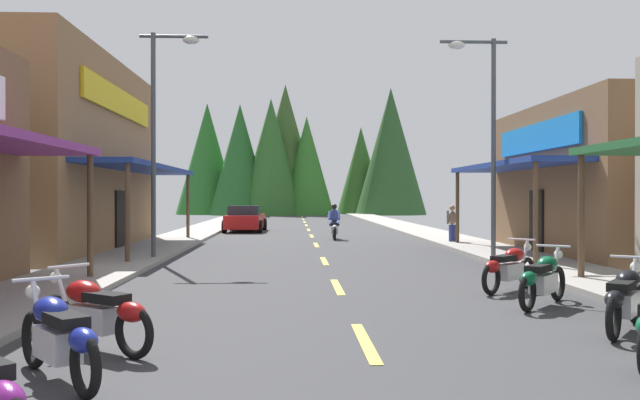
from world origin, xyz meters
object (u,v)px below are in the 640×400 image
motorcycle_parked_left_2 (95,312)px  streetlamp_right (484,118)px  motorcycle_parked_right_4 (509,267)px  motorcycle_parked_left_1 (58,335)px  motorcycle_parked_right_2 (625,298)px  streetlamp_left (163,115)px  rider_cruising_lead (334,225)px  motorcycle_parked_right_3 (543,278)px  pedestrian_waiting (452,222)px  parked_car_curbside (245,219)px

motorcycle_parked_left_2 → streetlamp_right: bearing=-88.8°
motorcycle_parked_right_4 → streetlamp_right: bearing=33.7°
motorcycle_parked_right_4 → motorcycle_parked_left_1: 9.23m
motorcycle_parked_right_2 → motorcycle_parked_left_1: size_ratio=1.01×
streetlamp_left → streetlamp_right: (9.52, -0.32, -0.08)m
rider_cruising_lead → streetlamp_right: bearing=-156.7°
motorcycle_parked_right_3 → pedestrian_waiting: bearing=32.5°
streetlamp_right → motorcycle_parked_right_4: 7.58m
rider_cruising_lead → parked_car_curbside: size_ratio=0.49×
motorcycle_parked_left_1 → pedestrian_waiting: 21.17m
motorcycle_parked_right_4 → motorcycle_parked_left_1: same height
motorcycle_parked_right_3 → streetlamp_right: bearing=30.7°
streetlamp_left → parked_car_curbside: (1.32, 16.14, -3.64)m
motorcycle_parked_right_4 → parked_car_curbside: 23.90m
motorcycle_parked_right_4 → rider_cruising_lead: size_ratio=0.75×
rider_cruising_lead → pedestrian_waiting: rider_cruising_lead is taller
motorcycle_parked_right_2 → motorcycle_parked_left_2: same height
motorcycle_parked_right_2 → streetlamp_right: bearing=31.7°
streetlamp_left → parked_car_curbside: bearing=85.3°
motorcycle_parked_right_4 → motorcycle_parked_left_2: bearing=171.4°
motorcycle_parked_right_4 → motorcycle_parked_left_2: same height
streetlamp_right → rider_cruising_lead: 11.06m
motorcycle_parked_right_3 → motorcycle_parked_left_1: 8.08m
parked_car_curbside → motorcycle_parked_right_3: bearing=-162.2°
streetlamp_left → pedestrian_waiting: streetlamp_left is taller
streetlamp_left → streetlamp_right: streetlamp_left is taller
rider_cruising_lead → streetlamp_left: bearing=150.7°
streetlamp_left → motorcycle_parked_left_2: size_ratio=3.80×
motorcycle_parked_right_2 → motorcycle_parked_left_2: bearing=134.2°
streetlamp_left → motorcycle_parked_right_4: streetlamp_left is taller
motorcycle_parked_right_2 → motorcycle_parked_left_2: size_ratio=0.99×
streetlamp_right → motorcycle_parked_left_1: streetlamp_right is taller
rider_cruising_lead → pedestrian_waiting: size_ratio=1.39×
parked_car_curbside → motorcycle_parked_left_1: bearing=-177.5°
streetlamp_right → parked_car_curbside: bearing=116.5°
motorcycle_parked_right_3 → motorcycle_parked_right_4: (0.01, 1.83, 0.00)m
motorcycle_parked_right_3 → rider_cruising_lead: 18.18m
streetlamp_left → motorcycle_parked_right_3: (8.15, -8.60, -3.83)m
streetlamp_right → motorcycle_parked_right_3: size_ratio=3.87×
streetlamp_left → motorcycle_parked_right_3: bearing=-46.5°
parked_car_curbside → streetlamp_left: bearing=177.7°
motorcycle_parked_right_3 → parked_car_curbside: 25.66m
motorcycle_parked_left_2 → pedestrian_waiting: 19.90m
streetlamp_left → parked_car_curbside: size_ratio=1.54×
motorcycle_parked_right_4 → parked_car_curbside: bearing=62.3°
streetlamp_right → parked_car_curbside: 18.73m
motorcycle_parked_right_2 → motorcycle_parked_right_4: bearing=41.9°
streetlamp_left → parked_car_curbside: streetlamp_left is taller
streetlamp_left → motorcycle_parked_right_2: bearing=-51.9°
streetlamp_right → rider_cruising_lead: (-3.84, 9.74, -3.58)m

